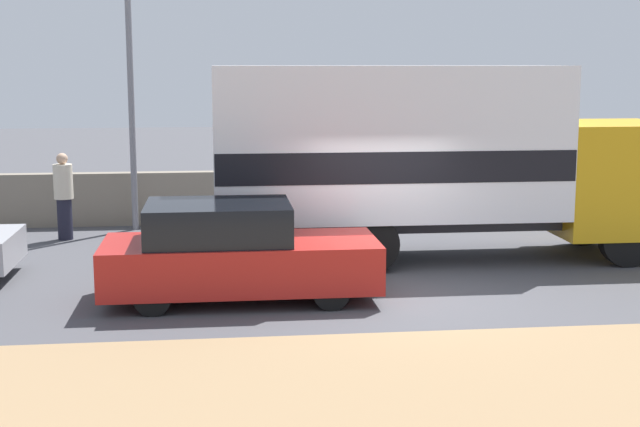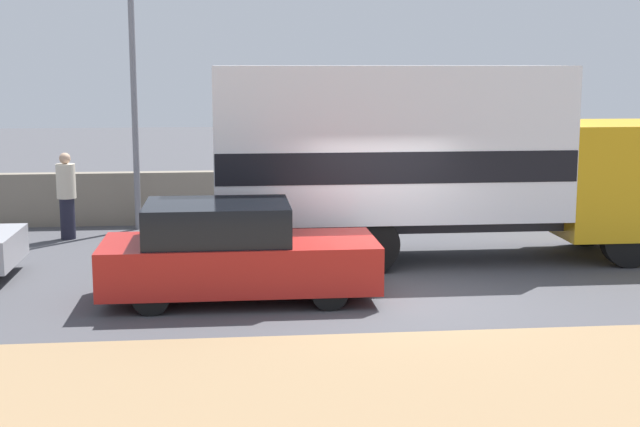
% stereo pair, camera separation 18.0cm
% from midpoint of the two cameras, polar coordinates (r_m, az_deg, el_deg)
% --- Properties ---
extents(ground_plane, '(80.00, 80.00, 0.00)m').
position_cam_midpoint_polar(ground_plane, '(14.44, 4.58, -5.37)').
color(ground_plane, '#47474C').
extents(dirt_shoulder_foreground, '(60.00, 6.55, 0.04)m').
position_cam_midpoint_polar(dirt_shoulder_foreground, '(9.60, 10.79, -13.23)').
color(dirt_shoulder_foreground, '#937551').
rests_on(dirt_shoulder_foreground, ground_plane).
extents(stone_wall_backdrop, '(60.00, 0.35, 1.23)m').
position_cam_midpoint_polar(stone_wall_backdrop, '(21.28, 0.87, 1.18)').
color(stone_wall_backdrop, gray).
rests_on(stone_wall_backdrop, ground_plane).
extents(street_lamp, '(0.56, 0.28, 7.17)m').
position_cam_midpoint_polar(street_lamp, '(20.36, -12.36, 10.53)').
color(street_lamp, slate).
rests_on(street_lamp, ground_plane).
extents(box_truck, '(8.72, 2.39, 3.68)m').
position_cam_midpoint_polar(box_truck, '(16.94, 6.52, 3.74)').
color(box_truck, gold).
rests_on(box_truck, ground_plane).
extents(car_hatchback, '(4.33, 1.82, 1.56)m').
position_cam_midpoint_polar(car_hatchback, '(14.18, -5.83, -2.52)').
color(car_hatchback, '#B21E19').
rests_on(car_hatchback, ground_plane).
extents(pedestrian, '(0.40, 0.40, 1.86)m').
position_cam_midpoint_polar(pedestrian, '(19.72, -16.33, 1.15)').
color(pedestrian, '#1E1E2D').
rests_on(pedestrian, ground_plane).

